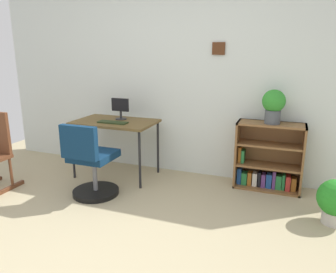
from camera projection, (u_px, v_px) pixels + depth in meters
ground_plane at (84, 259)px, 2.54m from camera, size 6.24×6.24×0.00m
wall_back at (176, 85)px, 4.19m from camera, size 5.20×0.12×2.32m
desk at (115, 125)px, 4.10m from camera, size 1.02×0.63×0.73m
monitor at (120, 108)px, 4.13m from camera, size 0.24×0.14×0.27m
keyboard at (113, 122)px, 3.96m from camera, size 0.37×0.13×0.02m
office_chair at (91, 166)px, 3.55m from camera, size 0.52×0.55×0.85m
bookshelf_low at (268, 160)px, 3.80m from camera, size 0.75×0.30×0.79m
potted_plant_on_shelf at (274, 104)px, 3.58m from camera, size 0.25×0.25×0.38m
potted_plant_floor at (336, 200)px, 3.01m from camera, size 0.35×0.35×0.43m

